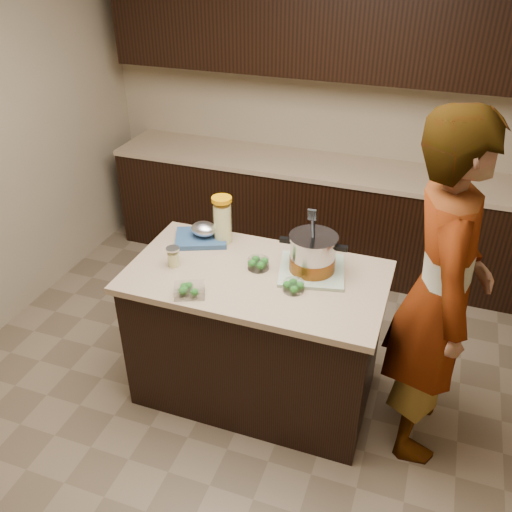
% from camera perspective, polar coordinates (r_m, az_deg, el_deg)
% --- Properties ---
extents(ground_plane, '(4.00, 4.00, 0.00)m').
position_cam_1_polar(ground_plane, '(3.63, 0.00, -13.82)').
color(ground_plane, brown).
rests_on(ground_plane, ground).
extents(room_shell, '(4.04, 4.04, 2.72)m').
position_cam_1_polar(room_shell, '(2.68, 0.00, 12.72)').
color(room_shell, tan).
rests_on(room_shell, ground).
extents(back_cabinets, '(3.60, 0.63, 2.33)m').
position_cam_1_polar(back_cabinets, '(4.52, 7.49, 10.16)').
color(back_cabinets, black).
rests_on(back_cabinets, ground).
extents(island, '(1.46, 0.81, 0.90)m').
position_cam_1_polar(island, '(3.32, 0.00, -8.36)').
color(island, black).
rests_on(island, ground).
extents(dish_towel, '(0.43, 0.43, 0.02)m').
position_cam_1_polar(dish_towel, '(3.08, 5.87, -1.51)').
color(dish_towel, '#547851').
rests_on(dish_towel, island).
extents(stock_pot, '(0.38, 0.29, 0.38)m').
position_cam_1_polar(stock_pot, '(3.02, 5.98, 0.07)').
color(stock_pot, '#B7B7BC').
rests_on(stock_pot, dish_towel).
extents(lemonade_pitcher, '(0.14, 0.14, 0.30)m').
position_cam_1_polar(lemonade_pitcher, '(3.30, -3.55, 3.63)').
color(lemonade_pitcher, '#CFCA7E').
rests_on(lemonade_pitcher, island).
extents(mason_jar, '(0.09, 0.09, 0.13)m').
position_cam_1_polar(mason_jar, '(3.13, -8.69, -0.13)').
color(mason_jar, '#CFCA7E').
rests_on(mason_jar, island).
extents(broccoli_tub_left, '(0.16, 0.16, 0.06)m').
position_cam_1_polar(broccoli_tub_left, '(3.08, 0.24, -0.86)').
color(broccoli_tub_left, silver).
rests_on(broccoli_tub_left, island).
extents(broccoli_tub_right, '(0.12, 0.12, 0.05)m').
position_cam_1_polar(broccoli_tub_right, '(2.91, 3.97, -3.24)').
color(broccoli_tub_right, silver).
rests_on(broccoli_tub_right, island).
extents(broccoli_tub_rect, '(0.19, 0.17, 0.06)m').
position_cam_1_polar(broccoli_tub_rect, '(2.89, -7.02, -3.67)').
color(broccoli_tub_rect, silver).
rests_on(broccoli_tub_rect, island).
extents(blue_tray, '(0.39, 0.35, 0.12)m').
position_cam_1_polar(blue_tray, '(3.36, -5.68, 2.26)').
color(blue_tray, navy).
rests_on(blue_tray, island).
extents(person, '(0.56, 0.77, 1.96)m').
position_cam_1_polar(person, '(2.89, 18.74, -4.01)').
color(person, gray).
rests_on(person, ground).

